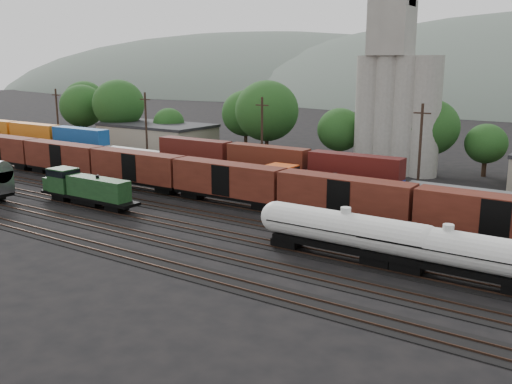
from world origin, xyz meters
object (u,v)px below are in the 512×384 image
Objects in this scene: green_locomotive at (83,187)px; tank_car_a at (345,231)px; orange_locomotive at (312,187)px; grain_silo at (396,101)px.

green_locomotive is 34.51m from tank_car_a.
orange_locomotive is 27.44m from grain_silo.
grain_silo is at bearing 105.41° from tank_car_a.
tank_car_a is at bearing -74.59° from grain_silo.
orange_locomotive is at bearing 127.25° from tank_car_a.
tank_car_a is 43.39m from grain_silo.
tank_car_a is 0.98× the size of orange_locomotive.
grain_silo is at bearing 89.77° from orange_locomotive.
green_locomotive is at bearing 180.00° from tank_car_a.
green_locomotive is 0.52× the size of grain_silo.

